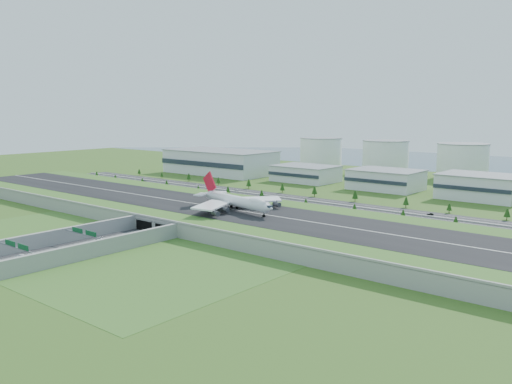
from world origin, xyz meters
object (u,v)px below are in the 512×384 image
Objects in this scene: car_4 at (144,180)px; car_3 at (25,268)px; car_0 at (99,238)px; car_7 at (236,190)px; car_5 at (430,214)px; boeing_747 at (236,201)px; fuel_tank_a at (321,153)px; car_1 at (20,256)px; car_2 at (115,246)px.

car_3 is at bearing -151.70° from car_4.
car_7 is at bearing 93.11° from car_0.
car_3 is at bearing -40.95° from car_5.
boeing_747 reaches higher than car_0.
boeing_747 reaches higher than car_3.
car_5 is at bearing -100.46° from car_4.
fuel_tank_a is at bearing 125.63° from boeing_747.
fuel_tank_a is at bearing 128.95° from car_1.
car_7 is at bearing -96.99° from car_4.
boeing_747 reaches higher than car_1.
car_3 is (21.73, -52.87, -0.10)m from car_0.
car_2 is (-9.23, -83.06, -13.37)m from boeing_747.
boeing_747 is 14.80× the size of car_4.
car_5 is (89.75, 233.33, 0.04)m from car_3.
fuel_tank_a is at bearing -93.67° from car_2.
car_2 is 206.07m from car_5.
car_1 is (-27.63, -123.96, -13.39)m from boeing_747.
car_5 reaches higher than car_7.
car_1 is 233.46m from car_7.
car_7 is at bearing -88.23° from car_2.
boeing_747 is at bearing 54.24° from car_0.
boeing_747 reaches higher than car_2.
car_2 is at bearing -144.87° from car_4.
car_7 is (49.01, -209.69, -16.68)m from fuel_tank_a.
boeing_747 is 220.38m from car_4.
car_5 is at bearing 62.44° from boeing_747.
car_0 is 57.16m from car_3.
fuel_tank_a is 449.02m from car_1.
fuel_tank_a reaches higher than car_3.
boeing_747 is at bearing -59.01° from car_5.
car_0 is 0.95× the size of car_4.
car_5 is at bearing -115.94° from car_3.
car_4 reaches higher than car_1.
car_4 is at bearing 167.50° from boeing_747.
car_4 is (-193.62, 221.47, 0.14)m from car_3.
car_3 is at bearing -73.43° from fuel_tank_a.
car_5 is (82.47, 101.48, -13.39)m from boeing_747.
car_2 is at bearing 90.37° from car_1.
boeing_747 is 14.58× the size of car_7.
fuel_tank_a is at bearing -153.29° from car_5.
car_4 is 1.11× the size of car_5.
car_5 is 0.89× the size of car_7.
fuel_tank_a reaches higher than car_4.
boeing_747 reaches higher than car_5.
car_0 is at bearing 116.34° from car_1.
car_3 is (1.95, -48.79, -0.06)m from car_2.
car_2 is at bearing 38.98° from car_7.
car_0 is (-29.00, -78.99, -13.33)m from boeing_747.
car_3 is at bearing -81.62° from boeing_747.
fuel_tank_a is 10.36× the size of car_7.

